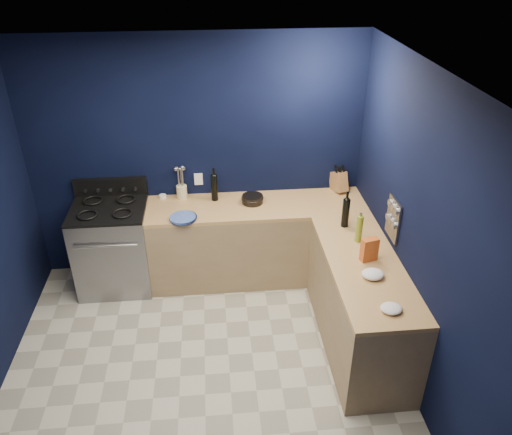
{
  "coord_description": "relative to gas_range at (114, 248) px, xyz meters",
  "views": [
    {
      "loc": [
        0.15,
        -3.17,
        3.45
      ],
      "look_at": [
        0.55,
        1.0,
        1.0
      ],
      "focal_mm": 35.34,
      "sensor_mm": 36.0,
      "label": 1
    }
  ],
  "objects": [
    {
      "name": "spice_jar_far",
      "position": [
        2.38,
        -1.04,
        0.48
      ],
      "size": [
        0.06,
        0.06,
        0.09
      ],
      "primitive_type": "cylinder",
      "rotation": [
        0.0,
        0.0,
        -0.27
      ],
      "color": "olive",
      "rests_on": "top_right"
    },
    {
      "name": "wall_back",
      "position": [
        0.93,
        0.34,
        0.84
      ],
      "size": [
        3.5,
        0.02,
        2.6
      ],
      "primitive_type": "cube",
      "color": "black",
      "rests_on": "ground"
    },
    {
      "name": "lemon_basket",
      "position": [
        1.49,
        0.07,
        0.48
      ],
      "size": [
        0.23,
        0.23,
        0.08
      ],
      "primitive_type": "cylinder",
      "rotation": [
        0.0,
        0.0,
        -0.03
      ],
      "color": "black",
      "rests_on": "top_back"
    },
    {
      "name": "plate_stack",
      "position": [
        0.77,
        -0.22,
        0.46
      ],
      "size": [
        0.27,
        0.27,
        0.03
      ],
      "primitive_type": "cylinder",
      "rotation": [
        0.0,
        0.0,
        0.04
      ],
      "color": "#3851AE",
      "rests_on": "top_back"
    },
    {
      "name": "knife_block",
      "position": [
        2.46,
        0.26,
        0.55
      ],
      "size": [
        0.19,
        0.28,
        0.27
      ],
      "primitive_type": "cube",
      "rotation": [
        -0.31,
        0.0,
        0.32
      ],
      "color": "olive",
      "rests_on": "top_back"
    },
    {
      "name": "towel_front",
      "position": [
        2.37,
        -1.33,
        0.47
      ],
      "size": [
        0.19,
        0.16,
        0.07
      ],
      "primitive_type": "ellipsoid",
      "rotation": [
        0.0,
        0.0,
        -0.02
      ],
      "color": "white",
      "rests_on": "top_right"
    },
    {
      "name": "utensil_crock",
      "position": [
        0.75,
        0.25,
        0.51
      ],
      "size": [
        0.15,
        0.15,
        0.14
      ],
      "primitive_type": "cylinder",
      "rotation": [
        0.0,
        0.0,
        -0.41
      ],
      "color": "#F4E8C5",
      "rests_on": "top_back"
    },
    {
      "name": "ceiling",
      "position": [
        0.93,
        -1.42,
        2.15
      ],
      "size": [
        3.5,
        3.5,
        0.02
      ],
      "primitive_type": "cube",
      "color": "silver",
      "rests_on": "ground"
    },
    {
      "name": "cooktop",
      "position": [
        0.0,
        0.0,
        0.48
      ],
      "size": [
        0.76,
        0.66,
        0.03
      ],
      "primitive_type": "cube",
      "color": "black",
      "rests_on": "gas_range"
    },
    {
      "name": "cab_back",
      "position": [
        1.53,
        0.02,
        -0.03
      ],
      "size": [
        2.3,
        0.63,
        0.86
      ],
      "primitive_type": "cube",
      "color": "#9A805C",
      "rests_on": "floor"
    },
    {
      "name": "cab_right",
      "position": [
        2.37,
        -1.13,
        -0.03
      ],
      "size": [
        0.63,
        1.67,
        0.86
      ],
      "primitive_type": "cube",
      "color": "#9A805C",
      "rests_on": "floor"
    },
    {
      "name": "top_back",
      "position": [
        1.53,
        0.02,
        0.42
      ],
      "size": [
        2.3,
        0.63,
        0.04
      ],
      "primitive_type": "cube",
      "color": "olive",
      "rests_on": "cab_back"
    },
    {
      "name": "towel_end",
      "position": [
        2.38,
        -1.76,
        0.46
      ],
      "size": [
        0.17,
        0.16,
        0.05
      ],
      "primitive_type": "ellipsoid",
      "rotation": [
        0.0,
        0.0,
        -0.05
      ],
      "color": "white",
      "rests_on": "top_right"
    },
    {
      "name": "floor",
      "position": [
        0.93,
        -1.42,
        -0.47
      ],
      "size": [
        3.5,
        3.5,
        0.02
      ],
      "primitive_type": "cube",
      "color": "#B8B4A2",
      "rests_on": "ground"
    },
    {
      "name": "ramekin",
      "position": [
        0.54,
        0.27,
        0.46
      ],
      "size": [
        0.1,
        0.1,
        0.03
      ],
      "primitive_type": "cylinder",
      "rotation": [
        0.0,
        0.0,
        -0.35
      ],
      "color": "white",
      "rests_on": "top_back"
    },
    {
      "name": "gas_range",
      "position": [
        0.0,
        0.0,
        0.0
      ],
      "size": [
        0.76,
        0.66,
        0.92
      ],
      "primitive_type": "cube",
      "color": "gray",
      "rests_on": "floor"
    },
    {
      "name": "oil_bottle",
      "position": [
        2.4,
        -0.77,
        0.57
      ],
      "size": [
        0.07,
        0.07,
        0.27
      ],
      "primitive_type": "cylinder",
      "rotation": [
        0.0,
        0.0,
        0.21
      ],
      "color": "olive",
      "rests_on": "top_right"
    },
    {
      "name": "spice_jar_near",
      "position": [
        2.47,
        -0.88,
        0.49
      ],
      "size": [
        0.06,
        0.06,
        0.1
      ],
      "primitive_type": "cylinder",
      "rotation": [
        0.0,
        0.0,
        0.21
      ],
      "color": "olive",
      "rests_on": "top_right"
    },
    {
      "name": "wall_outlet",
      "position": [
        0.93,
        0.32,
        0.62
      ],
      "size": [
        0.09,
        0.02,
        0.13
      ],
      "primitive_type": "cube",
      "color": "white",
      "rests_on": "wall_back"
    },
    {
      "name": "wall_right",
      "position": [
        2.69,
        -1.42,
        0.84
      ],
      "size": [
        0.02,
        3.5,
        2.6
      ],
      "primitive_type": "cube",
      "color": "black",
      "rests_on": "ground"
    },
    {
      "name": "wine_bottle_right",
      "position": [
        2.34,
        -0.49,
        0.58
      ],
      "size": [
        0.07,
        0.07,
        0.29
      ],
      "primitive_type": "cylinder",
      "rotation": [
        0.0,
        0.0,
        -0.02
      ],
      "color": "black",
      "rests_on": "top_right"
    },
    {
      "name": "top_right",
      "position": [
        2.37,
        -1.13,
        0.42
      ],
      "size": [
        0.63,
        1.67,
        0.04
      ],
      "primitive_type": "cube",
      "color": "olive",
      "rests_on": "cab_right"
    },
    {
      "name": "oven_door",
      "position": [
        0.0,
        -0.32,
        -0.01
      ],
      "size": [
        0.59,
        0.02,
        0.42
      ],
      "primitive_type": "cube",
      "color": "black",
      "rests_on": "gas_range"
    },
    {
      "name": "crouton_bag",
      "position": [
        2.41,
        -1.08,
        0.55
      ],
      "size": [
        0.16,
        0.1,
        0.22
      ],
      "primitive_type": "cube",
      "rotation": [
        0.0,
        0.0,
        0.25
      ],
      "color": "#AF1610",
      "rests_on": "top_right"
    },
    {
      "name": "backguard",
      "position": [
        0.0,
        0.3,
        0.58
      ],
      "size": [
        0.76,
        0.06,
        0.2
      ],
      "primitive_type": "cube",
      "color": "black",
      "rests_on": "gas_range"
    },
    {
      "name": "wine_bottle_back",
      "position": [
        1.1,
        0.17,
        0.58
      ],
      "size": [
        0.09,
        0.09,
        0.29
      ],
      "primitive_type": "cylinder",
      "rotation": [
        0.0,
        0.0,
        0.34
      ],
      "color": "black",
      "rests_on": "top_back"
    },
    {
      "name": "spice_panel",
      "position": [
        2.67,
        -0.87,
        0.72
      ],
      "size": [
        0.02,
        0.28,
        0.38
      ],
      "primitive_type": "cube",
      "color": "gray",
      "rests_on": "wall_right"
    }
  ]
}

